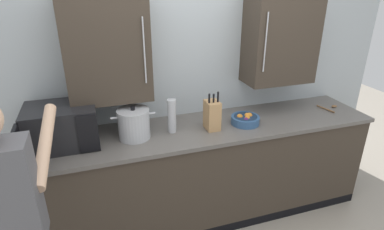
{
  "coord_description": "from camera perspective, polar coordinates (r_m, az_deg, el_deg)",
  "views": [
    {
      "loc": [
        -0.9,
        -1.61,
        2.15
      ],
      "look_at": [
        -0.15,
        0.68,
        1.1
      ],
      "focal_mm": 29.69,
      "sensor_mm": 36.0,
      "label": 1
    }
  ],
  "objects": [
    {
      "name": "back_wall_tiled",
      "position": [
        2.9,
        0.49,
        9.72
      ],
      "size": [
        4.0,
        0.44,
        2.79
      ],
      "color": "#B2BCC1",
      "rests_on": "ground_plane"
    },
    {
      "name": "microwave_oven",
      "position": [
        2.6,
        -22.92,
        -2.0
      ],
      "size": [
        0.53,
        0.77,
        0.32
      ],
      "color": "black",
      "rests_on": "counter_unit"
    },
    {
      "name": "person_figure",
      "position": [
        1.95,
        -30.04,
        -16.14
      ],
      "size": [
        0.5,
        0.66,
        1.67
      ],
      "color": "#282D3D",
      "rests_on": "ground_plane"
    },
    {
      "name": "knife_block",
      "position": [
        2.69,
        3.64,
        0.01
      ],
      "size": [
        0.11,
        0.15,
        0.34
      ],
      "color": "tan",
      "rests_on": "counter_unit"
    },
    {
      "name": "thermos_flask",
      "position": [
        2.63,
        -3.64,
        -0.16
      ],
      "size": [
        0.07,
        0.07,
        0.29
      ],
      "color": "#B7BABF",
      "rests_on": "counter_unit"
    },
    {
      "name": "fruit_bowl",
      "position": [
        2.85,
        9.55,
        -0.76
      ],
      "size": [
        0.25,
        0.25,
        0.1
      ],
      "color": "#335684",
      "rests_on": "counter_unit"
    },
    {
      "name": "wooden_spoon",
      "position": [
        3.44,
        23.57,
        1.27
      ],
      "size": [
        0.19,
        0.2,
        0.02
      ],
      "color": "brown",
      "rests_on": "counter_unit"
    },
    {
      "name": "counter_unit",
      "position": [
        3.01,
        2.46,
        -10.22
      ],
      "size": [
        3.07,
        0.67,
        0.95
      ],
      "color": "#3D3328",
      "rests_on": "ground_plane"
    },
    {
      "name": "stock_pot",
      "position": [
        2.58,
        -10.4,
        -1.58
      ],
      "size": [
        0.35,
        0.26,
        0.27
      ],
      "color": "#B7BABF",
      "rests_on": "counter_unit"
    }
  ]
}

